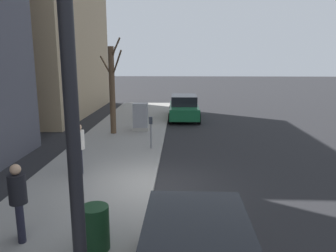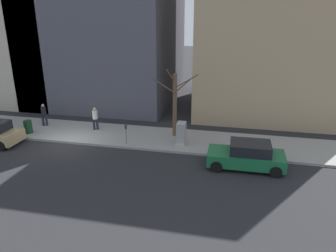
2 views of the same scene
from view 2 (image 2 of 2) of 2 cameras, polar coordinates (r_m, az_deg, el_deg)
The scene contains 11 objects.
ground_plane at distance 22.64m, azimuth -16.97°, elevation -2.97°, with size 120.00×120.00×0.00m, color #232326.
sidewalk at distance 24.24m, azimuth -14.76°, elevation -1.04°, with size 4.00×36.00×0.15m, color gray.
parked_car_green at distance 18.75m, azimuth 13.57°, elevation -5.04°, with size 1.97×4.23×1.52m.
parking_meter at distance 21.10m, azimuth -7.32°, elevation -1.05°, with size 0.14×0.10×1.35m.
utility_box at distance 21.08m, azimuth 2.31°, elevation -1.29°, with size 0.83×0.61×1.43m.
bare_tree at distance 21.90m, azimuth 1.21°, elevation 3.97°, with size 1.55×2.83×4.68m.
trash_bin at distance 24.97m, azimuth -23.20°, elevation -0.13°, with size 0.56×0.56×0.90m, color #14381E.
pedestrian_near_meter at distance 24.00m, azimuth -12.59°, elevation 1.50°, with size 0.36×0.39×1.66m.
pedestrian_midblock at distance 25.96m, azimuth -20.81°, elevation 2.05°, with size 0.36×0.37×1.66m.
office_tower_left at distance 29.61m, azimuth 18.31°, elevation 18.54°, with size 11.84×11.84×16.49m, color tan.
office_block_center at distance 32.13m, azimuth -10.56°, elevation 19.04°, with size 12.30×12.30×16.32m, color #4C4C56.
Camera 2 is at (-18.07, -10.70, 8.46)m, focal length 35.00 mm.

